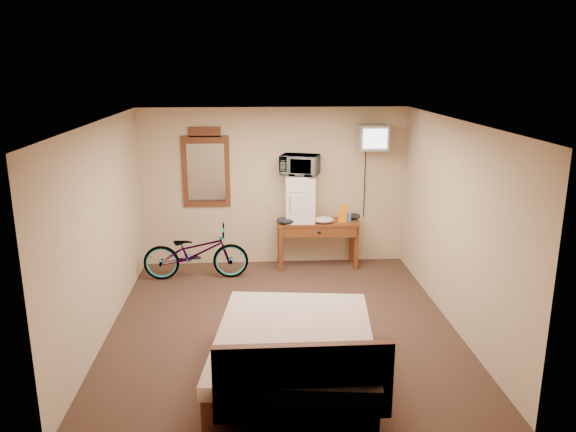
% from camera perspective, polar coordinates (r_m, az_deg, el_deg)
% --- Properties ---
extents(room, '(4.60, 4.64, 2.50)m').
position_cam_1_polar(room, '(6.68, -0.65, -1.14)').
color(room, '#412B20').
rests_on(room, ground).
extents(desk, '(1.30, 0.56, 0.75)m').
position_cam_1_polar(desk, '(8.83, 3.03, -1.36)').
color(desk, brown).
rests_on(desk, floor).
extents(mini_fridge, '(0.46, 0.45, 0.74)m').
position_cam_1_polar(mini_fridge, '(8.72, 1.20, 1.82)').
color(mini_fridge, white).
rests_on(mini_fridge, desk).
extents(microwave, '(0.66, 0.55, 0.31)m').
position_cam_1_polar(microwave, '(8.62, 1.22, 5.22)').
color(microwave, white).
rests_on(microwave, mini_fridge).
extents(snack_bag, '(0.15, 0.10, 0.27)m').
position_cam_1_polar(snack_bag, '(8.77, 5.60, 0.24)').
color(snack_bag, orange).
rests_on(snack_bag, desk).
extents(blue_cup, '(0.07, 0.07, 0.12)m').
position_cam_1_polar(blue_cup, '(8.82, 6.22, -0.18)').
color(blue_cup, '#447DE9').
rests_on(blue_cup, desk).
extents(cloth_cream, '(0.32, 0.25, 0.10)m').
position_cam_1_polar(cloth_cream, '(8.71, 3.66, -0.39)').
color(cloth_cream, white).
rests_on(cloth_cream, desk).
extents(cloth_dark_a, '(0.29, 0.21, 0.11)m').
position_cam_1_polar(cloth_dark_a, '(8.64, -0.22, -0.47)').
color(cloth_dark_a, black).
rests_on(cloth_dark_a, desk).
extents(cloth_dark_b, '(0.21, 0.17, 0.09)m').
position_cam_1_polar(cloth_dark_b, '(8.98, 6.73, -0.02)').
color(cloth_dark_b, black).
rests_on(cloth_dark_b, desk).
extents(crt_television, '(0.44, 0.56, 0.38)m').
position_cam_1_polar(crt_television, '(8.70, 8.59, 7.91)').
color(crt_television, black).
rests_on(crt_television, room).
extents(wall_mirror, '(0.73, 0.04, 1.25)m').
position_cam_1_polar(wall_mirror, '(8.85, -8.33, 4.80)').
color(wall_mirror, brown).
rests_on(wall_mirror, room).
extents(bicycle, '(1.57, 0.58, 0.82)m').
position_cam_1_polar(bicycle, '(8.52, -9.33, -3.66)').
color(bicycle, black).
rests_on(bicycle, floor).
extents(bed, '(1.78, 2.22, 0.90)m').
position_cam_1_polar(bed, '(5.79, 0.71, -14.11)').
color(bed, brown).
rests_on(bed, floor).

